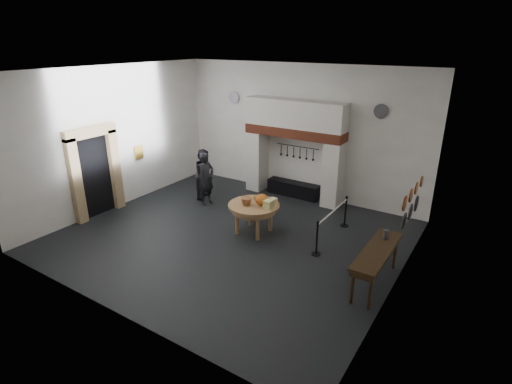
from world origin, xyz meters
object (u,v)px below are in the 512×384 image
Objects in this scene: visitor_far at (205,174)px; barrier_post_near at (317,239)px; iron_range at (293,189)px; side_table at (377,251)px; barrier_post_far at (345,212)px; visitor_near at (206,179)px; work_table at (254,205)px.

barrier_post_near is at bearing -127.60° from visitor_far.
iron_range is 0.86× the size of side_table.
barrier_post_far is (-1.67, 2.52, -0.42)m from side_table.
work_table is at bearing -104.14° from visitor_near.
side_table is 1.80m from barrier_post_near.
barrier_post_far reaches higher than iron_range.
work_table is 0.82× the size of visitor_near.
iron_range is 1.07× the size of visitor_near.
visitor_far reaches higher than barrier_post_far.
iron_range is 3.24m from work_table.
barrier_post_far is at bearing 41.37° from work_table.
visitor_near is 1.97× the size of barrier_post_far.
side_table is at bearing -98.54° from visitor_near.
work_table is 0.83× the size of visitor_far.
barrier_post_far is (4.54, 0.87, -0.44)m from visitor_near.
work_table is 1.61× the size of barrier_post_near.
barrier_post_near is at bearing 162.58° from side_table.
work_table is at bearing -135.16° from visitor_far.
visitor_far is at bearing 51.34° from visitor_near.
side_table and barrier_post_far have the same top height.
side_table reaches higher than work_table.
work_table is at bearing 169.06° from side_table.
visitor_near is at bearing -155.44° from visitor_far.
barrier_post_near is at bearing -90.00° from barrier_post_far.
work_table is (0.38, -3.17, 0.59)m from iron_range.
visitor_far is (-2.89, 1.33, 0.03)m from work_table.
visitor_near is 1.02× the size of visitor_far.
visitor_far is at bearing -143.75° from iron_range.
visitor_near is at bearing -133.26° from iron_range.
side_table is at bearing -10.94° from work_table.
visitor_far is at bearing 155.28° from work_table.
iron_range is at bearing -36.92° from visitor_near.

